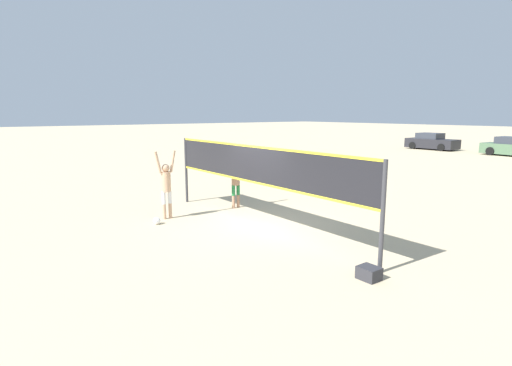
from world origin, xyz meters
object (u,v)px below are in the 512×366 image
object	(u,v)px
volleyball_net	(256,169)
volleyball	(157,221)
gear_bag	(369,273)
player_spiker	(166,183)
parked_car_near	(431,142)
player_blocker	(236,178)

from	to	relation	value
volleyball_net	volleyball	distance (m)	3.39
volleyball_net	gear_bag	distance (m)	4.61
gear_bag	player_spiker	bearing A→B (deg)	-170.28
volleyball	parked_car_near	world-z (taller)	parked_car_near
volleyball_net	gear_bag	world-z (taller)	volleyball_net
gear_bag	parked_car_near	world-z (taller)	parked_car_near
volleyball_net	player_blocker	distance (m)	2.60
gear_bag	parked_car_near	xyz separation A→B (m)	(-14.36, 28.24, 0.54)
player_spiker	parked_car_near	distance (m)	30.37
player_blocker	gear_bag	xyz separation A→B (m)	(6.64, -1.37, -0.92)
volleyball_net	volleyball	size ratio (longest dim) A/B	39.43
gear_bag	parked_car_near	size ratio (longest dim) A/B	0.09
volleyball	player_blocker	bearing A→B (deg)	95.44
player_spiker	volleyball	world-z (taller)	player_spiker
player_spiker	parked_car_near	world-z (taller)	player_spiker
volleyball_net	player_blocker	size ratio (longest dim) A/B	4.27
volleyball_net	gear_bag	bearing A→B (deg)	-6.13
player_spiker	volleyball	bearing A→B (deg)	-142.05
parked_car_near	volleyball	bearing A→B (deg)	-74.45
gear_bag	volleyball_net	bearing A→B (deg)	173.87
volleyball	gear_bag	size ratio (longest dim) A/B	0.52
volleyball_net	parked_car_near	size ratio (longest dim) A/B	1.93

